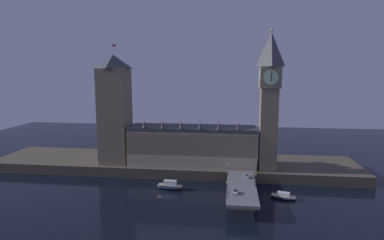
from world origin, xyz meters
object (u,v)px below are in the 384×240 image
object	(u,v)px
pedestrian_mid_walk	(254,183)
street_lamp_far	(228,168)
car_northbound_trail	(235,192)
street_lamp_mid	(255,178)
victoria_tower	(115,109)
clock_tower	(269,97)
car_southbound_trail	(247,176)
street_lamp_near	(227,187)
pedestrian_near_rail	(228,192)
boat_upstream	(170,186)
boat_downstream	(283,196)

from	to	relation	value
pedestrian_mid_walk	street_lamp_far	world-z (taller)	street_lamp_far
car_northbound_trail	street_lamp_mid	size ratio (longest dim) A/B	0.70
victoria_tower	pedestrian_mid_walk	xyz separation A→B (m)	(79.50, -32.11, -30.02)
clock_tower	pedestrian_mid_walk	xyz separation A→B (m)	(-8.89, -28.62, -38.50)
car_southbound_trail	street_lamp_far	xyz separation A→B (m)	(-9.38, 2.84, 3.37)
car_northbound_trail	street_lamp_near	world-z (taller)	street_lamp_near
car_southbound_trail	pedestrian_near_rail	world-z (taller)	pedestrian_near_rail
boat_upstream	pedestrian_near_rail	bearing A→B (deg)	-33.58
clock_tower	boat_downstream	world-z (taller)	clock_tower
street_lamp_far	boat_upstream	size ratio (longest dim) A/B	0.43
street_lamp_near	boat_upstream	bearing A→B (deg)	141.09
boat_upstream	victoria_tower	bearing A→B (deg)	145.82
street_lamp_mid	boat_downstream	size ratio (longest dim) A/B	0.46
boat_upstream	boat_downstream	xyz separation A→B (m)	(55.73, -5.42, -0.59)
street_lamp_near	street_lamp_far	distance (m)	29.44
street_lamp_near	street_lamp_mid	size ratio (longest dim) A/B	1.14
street_lamp_near	street_lamp_far	world-z (taller)	street_lamp_near
pedestrian_mid_walk	pedestrian_near_rail	bearing A→B (deg)	-132.01
street_lamp_mid	pedestrian_near_rail	bearing A→B (deg)	-138.96
victoria_tower	pedestrian_near_rail	size ratio (longest dim) A/B	38.45
car_northbound_trail	street_lamp_mid	world-z (taller)	street_lamp_mid
boat_downstream	car_northbound_trail	bearing A→B (deg)	-149.24
car_northbound_trail	street_lamp_far	xyz separation A→B (m)	(-3.39, 24.82, 3.26)
street_lamp_near	boat_upstream	distance (m)	38.92
car_northbound_trail	clock_tower	bearing A→B (deg)	66.57
car_northbound_trail	street_lamp_far	bearing A→B (deg)	97.79
victoria_tower	pedestrian_near_rail	xyz separation A→B (m)	(67.53, -45.41, -29.93)
clock_tower	street_lamp_far	bearing A→B (deg)	-142.32
clock_tower	pedestrian_near_rail	bearing A→B (deg)	-116.46
pedestrian_near_rail	boat_downstream	world-z (taller)	pedestrian_near_rail
car_northbound_trail	pedestrian_mid_walk	bearing A→B (deg)	54.56
car_northbound_trail	street_lamp_near	distance (m)	6.79
street_lamp_mid	boat_downstream	xyz separation A→B (m)	(13.59, 3.57, -9.57)
boat_downstream	victoria_tower	bearing A→B (deg)	161.62
street_lamp_far	street_lamp_mid	bearing A→B (deg)	-49.04
pedestrian_mid_walk	victoria_tower	bearing A→B (deg)	158.01
pedestrian_near_rail	street_lamp_far	xyz separation A→B (m)	(-0.40, 25.49, 3.05)
pedestrian_mid_walk	street_lamp_near	world-z (taller)	street_lamp_near
car_northbound_trail	victoria_tower	bearing A→B (deg)	147.61
clock_tower	car_southbound_trail	world-z (taller)	clock_tower
victoria_tower	street_lamp_near	distance (m)	87.43
victoria_tower	pedestrian_near_rail	world-z (taller)	victoria_tower
pedestrian_near_rail	street_lamp_mid	bearing A→B (deg)	41.04
clock_tower	victoria_tower	size ratio (longest dim) A/B	1.09
boat_upstream	street_lamp_mid	bearing A→B (deg)	-12.04
pedestrian_mid_walk	car_southbound_trail	bearing A→B (deg)	107.75
boat_upstream	street_lamp_far	bearing A→B (deg)	11.05
street_lamp_near	victoria_tower	bearing A→B (deg)	143.68
street_lamp_near	street_lamp_far	size ratio (longest dim) A/B	1.10
car_southbound_trail	car_northbound_trail	bearing A→B (deg)	-105.24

